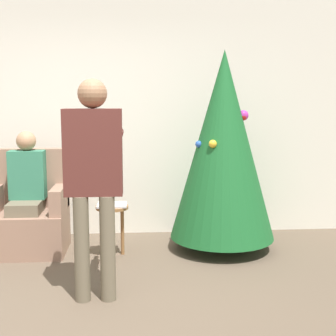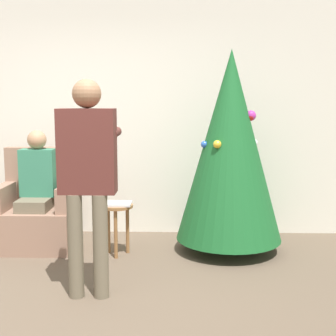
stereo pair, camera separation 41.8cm
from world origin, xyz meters
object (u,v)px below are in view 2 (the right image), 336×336
at_px(person_seated, 36,184).
at_px(side_stool, 117,216).
at_px(person_standing, 88,167).
at_px(christmas_tree, 230,146).
at_px(armchair, 39,213).

height_order(person_seated, side_stool, person_seated).
bearing_deg(person_standing, christmas_tree, 43.14).
bearing_deg(side_stool, person_seated, 166.19).
height_order(christmas_tree, person_seated, christmas_tree).
height_order(person_seated, person_standing, person_standing).
height_order(armchair, side_stool, armchair).
bearing_deg(side_stool, christmas_tree, 8.60).
distance_m(person_seated, side_stool, 0.94).
relative_size(person_standing, side_stool, 3.31).
relative_size(christmas_tree, armchair, 1.96).
height_order(person_standing, side_stool, person_standing).
bearing_deg(person_seated, side_stool, -13.81).
bearing_deg(armchair, person_standing, -57.29).
bearing_deg(christmas_tree, person_standing, -136.86).
distance_m(christmas_tree, side_stool, 1.34).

